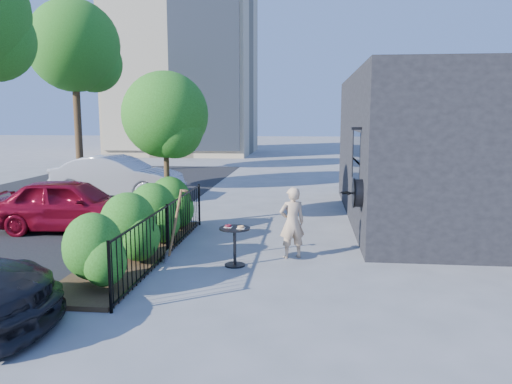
# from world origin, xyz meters

# --- Properties ---
(ground) EXTENTS (120.00, 120.00, 0.00)m
(ground) POSITION_xyz_m (0.00, 0.00, 0.00)
(ground) COLOR gray
(ground) RESTS_ON ground
(shop_building) EXTENTS (6.22, 9.00, 4.00)m
(shop_building) POSITION_xyz_m (5.50, 4.50, 2.00)
(shop_building) COLOR black
(shop_building) RESTS_ON ground
(fence) EXTENTS (0.05, 6.05, 1.10)m
(fence) POSITION_xyz_m (-1.50, 0.00, 0.56)
(fence) COLOR black
(fence) RESTS_ON ground
(planting_bed) EXTENTS (1.30, 6.00, 0.08)m
(planting_bed) POSITION_xyz_m (-2.20, 0.00, 0.04)
(planting_bed) COLOR #382616
(planting_bed) RESTS_ON ground
(shrubs) EXTENTS (1.10, 5.60, 1.24)m
(shrubs) POSITION_xyz_m (-2.10, 0.10, 0.70)
(shrubs) COLOR #235814
(shrubs) RESTS_ON ground
(patio_tree) EXTENTS (2.20, 2.20, 3.94)m
(patio_tree) POSITION_xyz_m (-2.24, 2.76, 2.76)
(patio_tree) COLOR #3F2B19
(patio_tree) RESTS_ON ground
(street) EXTENTS (9.00, 30.00, 0.01)m
(street) POSITION_xyz_m (-7.00, 3.00, 0.00)
(street) COLOR black
(street) RESTS_ON ground
(street_tree_far) EXTENTS (4.40, 4.40, 8.28)m
(street_tree_far) POSITION_xyz_m (-9.94, 13.96, 5.92)
(street_tree_far) COLOR #3F2B19
(street_tree_far) RESTS_ON ground
(cafe_table) EXTENTS (0.60, 0.60, 0.80)m
(cafe_table) POSITION_xyz_m (-0.03, -0.49, 0.52)
(cafe_table) COLOR black
(cafe_table) RESTS_ON ground
(woman) EXTENTS (0.62, 0.51, 1.46)m
(woman) POSITION_xyz_m (1.04, 0.19, 0.73)
(woman) COLOR tan
(woman) RESTS_ON ground
(shovel) EXTENTS (0.50, 0.20, 1.50)m
(shovel) POSITION_xyz_m (-1.26, -0.40, 0.66)
(shovel) COLOR brown
(shovel) RESTS_ON ground
(car_red) EXTENTS (4.02, 1.80, 1.34)m
(car_red) POSITION_xyz_m (-4.54, 2.00, 0.67)
(car_red) COLOR maroon
(car_red) RESTS_ON ground
(car_silver) EXTENTS (4.64, 1.94, 1.49)m
(car_silver) POSITION_xyz_m (-5.30, 7.03, 0.75)
(car_silver) COLOR #A1A1A6
(car_silver) RESTS_ON ground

